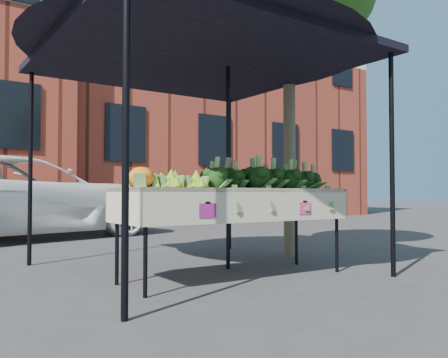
% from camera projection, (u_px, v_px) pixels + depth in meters
% --- Properties ---
extents(ground, '(90.00, 90.00, 0.00)m').
position_uv_depth(ground, '(221.00, 280.00, 4.51)').
color(ground, '#313134').
extents(table, '(2.41, 0.83, 0.90)m').
position_uv_depth(table, '(235.00, 233.00, 4.65)').
color(table, '#C0B394').
rests_on(table, ground).
extents(canopy, '(3.16, 3.16, 2.74)m').
position_uv_depth(canopy, '(198.00, 147.00, 5.13)').
color(canopy, black).
rests_on(canopy, ground).
extents(broccoli_heap, '(1.62, 0.59, 0.29)m').
position_uv_depth(broccoli_heap, '(264.00, 175.00, 4.91)').
color(broccoli_heap, black).
rests_on(broccoli_heap, table).
extents(romanesco_cluster, '(0.45, 0.59, 0.22)m').
position_uv_depth(romanesco_cluster, '(175.00, 176.00, 4.32)').
color(romanesco_cluster, '#94A821').
rests_on(romanesco_cluster, table).
extents(cauliflower_pair, '(0.22, 0.22, 0.20)m').
position_uv_depth(cauliflower_pair, '(141.00, 176.00, 4.03)').
color(cauliflower_pair, orange).
rests_on(cauliflower_pair, table).
extents(vehicle, '(2.16, 2.87, 5.52)m').
position_uv_depth(vehicle, '(22.00, 93.00, 8.79)').
color(vehicle, white).
rests_on(vehicle, ground).
extents(street_tree, '(2.33, 2.33, 4.59)m').
position_uv_depth(street_tree, '(289.00, 86.00, 6.19)').
color(street_tree, '#1E4C14').
rests_on(street_tree, ground).
extents(building_right, '(12.00, 8.00, 8.50)m').
position_uv_depth(building_right, '(191.00, 111.00, 18.90)').
color(building_right, maroon).
rests_on(building_right, ground).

